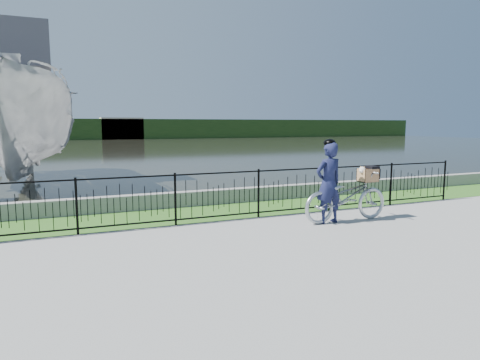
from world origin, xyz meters
name	(u,v)px	position (x,y,z in m)	size (l,w,h in m)	color
ground	(248,238)	(0.00, 0.00, 0.00)	(120.00, 120.00, 0.00)	gray
grass_strip	(205,213)	(0.00, 2.60, 0.00)	(60.00, 2.00, 0.01)	#33641F
water	(95,149)	(0.00, 33.00, 0.00)	(120.00, 120.00, 0.00)	black
quay_wall	(193,199)	(0.00, 3.60, 0.20)	(60.00, 0.30, 0.40)	gray
fence	(219,196)	(0.00, 1.60, 0.58)	(14.00, 0.06, 1.15)	black
far_treeline	(78,129)	(0.00, 60.00, 1.50)	(120.00, 6.00, 3.00)	#254219
far_building_right	(122,128)	(6.00, 58.50, 1.60)	(6.00, 3.00, 3.20)	#BAAD95
bicycle_rig	(346,196)	(2.64, 0.45, 0.57)	(2.15, 0.75, 1.25)	#B1B7BD
cyclist	(329,182)	(2.16, 0.47, 0.92)	(0.68, 0.47, 1.87)	#161A3C
boat_near	(21,127)	(-4.41, 10.21, 2.10)	(4.25, 10.50, 5.81)	#ADADAD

